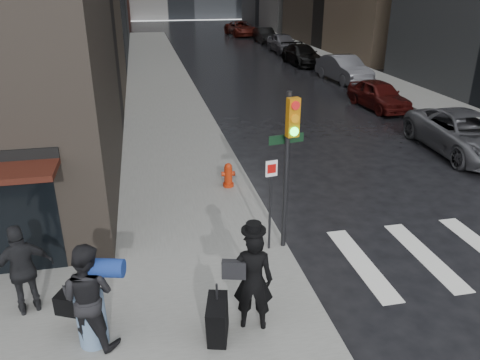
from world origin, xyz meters
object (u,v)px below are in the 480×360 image
object	(u,v)px
parked_car_1	(379,95)
man_greycoat	(23,270)
parked_car_3	(302,55)
parked_car_5	(265,35)
man_overcoat	(246,287)
man_jeans	(88,295)
fire_hydrant	(228,176)
parked_car_2	(344,69)
parked_car_6	(241,29)
parked_car_0	(465,134)
parked_car_4	(283,43)
traffic_light	(287,152)

from	to	relation	value
parked_car_1	man_greycoat	bearing A→B (deg)	-141.05
parked_car_3	parked_car_5	xyz separation A→B (m)	(0.59, 13.37, 0.01)
parked_car_5	man_overcoat	bearing A→B (deg)	-106.36
man_jeans	fire_hydrant	size ratio (longest dim) A/B	2.59
parked_car_1	parked_car_2	bearing A→B (deg)	76.58
parked_car_6	man_overcoat	bearing A→B (deg)	-107.58
man_greycoat	parked_car_3	world-z (taller)	man_greycoat
parked_car_0	parked_car_3	xyz separation A→B (m)	(0.53, 20.05, -0.03)
fire_hydrant	parked_car_0	bearing A→B (deg)	9.65
parked_car_3	parked_car_4	world-z (taller)	parked_car_4
traffic_light	fire_hydrant	bearing A→B (deg)	90.36
man_overcoat	parked_car_4	bearing A→B (deg)	-92.57
parked_car_4	parked_car_6	xyz separation A→B (m)	(-0.94, 13.37, -0.02)
man_greycoat	parked_car_2	bearing A→B (deg)	-146.09
traffic_light	parked_car_5	bearing A→B (deg)	66.88
fire_hydrant	parked_car_2	size ratio (longest dim) A/B	0.15
parked_car_4	fire_hydrant	bearing A→B (deg)	-110.87
parked_car_5	traffic_light	bearing A→B (deg)	-105.26
man_jeans	traffic_light	size ratio (longest dim) A/B	0.53
traffic_light	parked_car_3	size ratio (longest dim) A/B	0.74
parked_car_5	man_jeans	bearing A→B (deg)	-109.81
parked_car_3	parked_car_4	distance (m)	6.70
fire_hydrant	parked_car_6	size ratio (longest dim) A/B	0.13
man_overcoat	man_jeans	bearing A→B (deg)	10.38
traffic_light	parked_car_0	distance (m)	10.22
parked_car_6	parked_car_5	bearing A→B (deg)	-86.60
man_greycoat	parked_car_5	size ratio (longest dim) A/B	0.41
man_overcoat	parked_car_5	size ratio (longest dim) A/B	0.48
parked_car_2	traffic_light	bearing A→B (deg)	-122.53
man_overcoat	man_jeans	distance (m)	2.66
traffic_light	parked_car_0	xyz separation A→B (m)	(8.55, 5.31, -1.78)
parked_car_0	parked_car_1	size ratio (longest dim) A/B	1.32
man_overcoat	fire_hydrant	xyz separation A→B (m)	(0.86, 6.30, -0.57)
man_overcoat	man_greycoat	xyz separation A→B (m)	(-3.89, 1.34, 0.01)
parked_car_3	parked_car_6	distance (m)	20.05
fire_hydrant	parked_car_6	distance (m)	42.67
traffic_light	parked_car_5	distance (m)	39.95
parked_car_3	parked_car_6	xyz separation A→B (m)	(-0.48, 20.05, 0.07)
parked_car_1	parked_car_5	xyz separation A→B (m)	(1.15, 26.73, 0.04)
parked_car_3	traffic_light	bearing A→B (deg)	-112.03
parked_car_3	parked_car_5	distance (m)	13.38
man_greycoat	parked_car_1	bearing A→B (deg)	-155.65
parked_car_3	man_greycoat	bearing A→B (deg)	-120.88
parked_car_3	fire_hydrant	bearing A→B (deg)	-116.51
parked_car_0	parked_car_3	world-z (taller)	parked_car_0
man_overcoat	parked_car_2	bearing A→B (deg)	-102.39
man_overcoat	parked_car_6	size ratio (longest dim) A/B	0.38
man_greycoat	parked_car_6	world-z (taller)	man_greycoat
parked_car_3	parked_car_5	bearing A→B (deg)	85.12
parked_car_4	parked_car_6	bearing A→B (deg)	92.93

